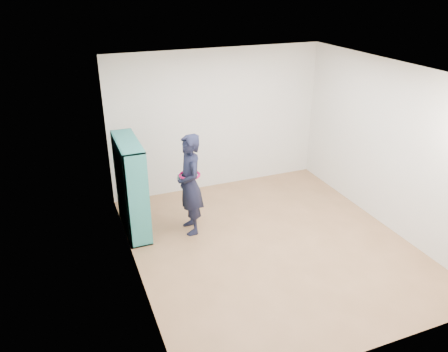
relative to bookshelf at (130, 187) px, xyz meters
name	(u,v)px	position (x,y,z in m)	size (l,w,h in m)	color
floor	(270,244)	(1.85, -1.20, -0.75)	(4.50, 4.50, 0.00)	brown
ceiling	(279,72)	(1.85, -1.20, 1.85)	(4.50, 4.50, 0.00)	white
wall_left	(131,189)	(-0.15, -1.20, 0.55)	(0.02, 4.50, 2.60)	silver
wall_right	(389,147)	(3.85, -1.20, 0.55)	(0.02, 4.50, 2.60)	silver
wall_back	(217,121)	(1.85, 1.05, 0.55)	(4.00, 0.02, 2.60)	silver
wall_front	(383,252)	(1.85, -3.45, 0.55)	(4.00, 0.02, 2.60)	silver
bookshelf	(130,187)	(0.00, 0.00, 0.00)	(0.33, 1.13, 1.51)	teal
person	(190,185)	(0.86, -0.37, 0.06)	(0.40, 0.59, 1.61)	black
smartphone	(179,178)	(0.71, -0.28, 0.17)	(0.03, 0.11, 0.14)	silver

